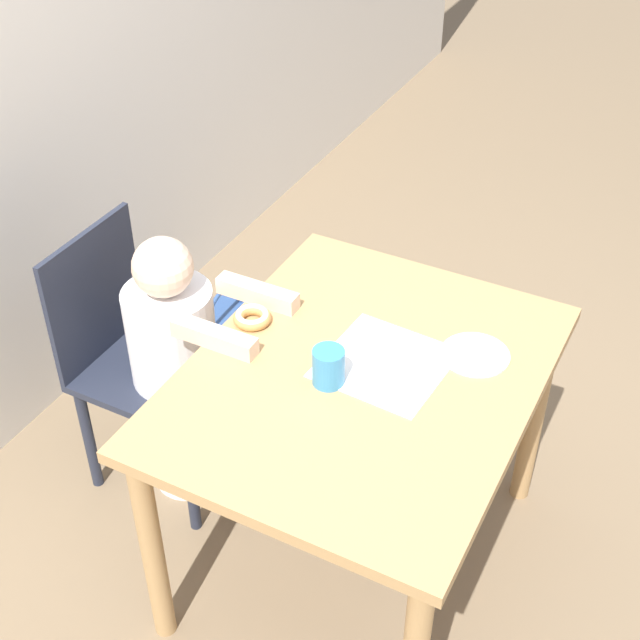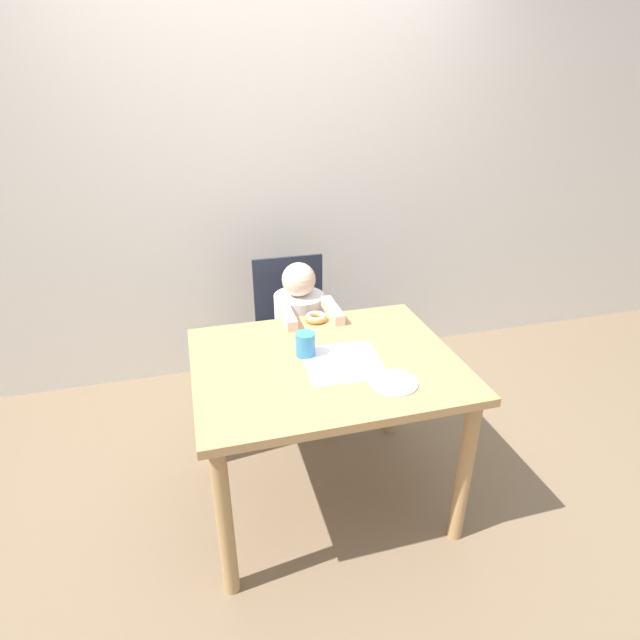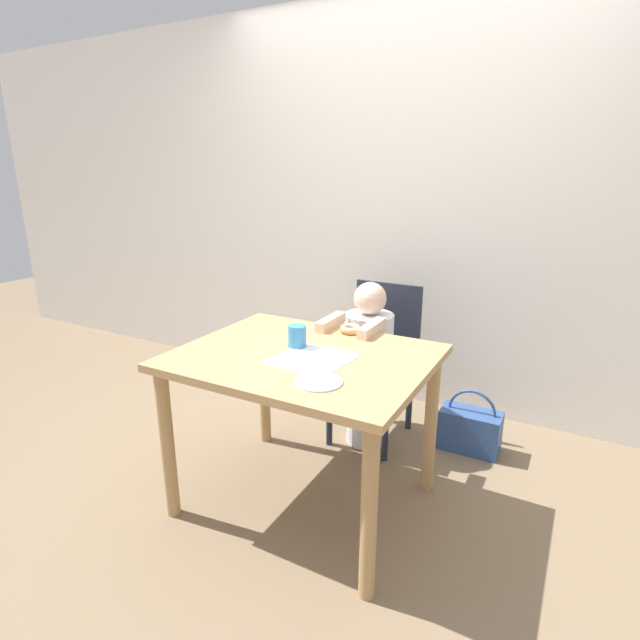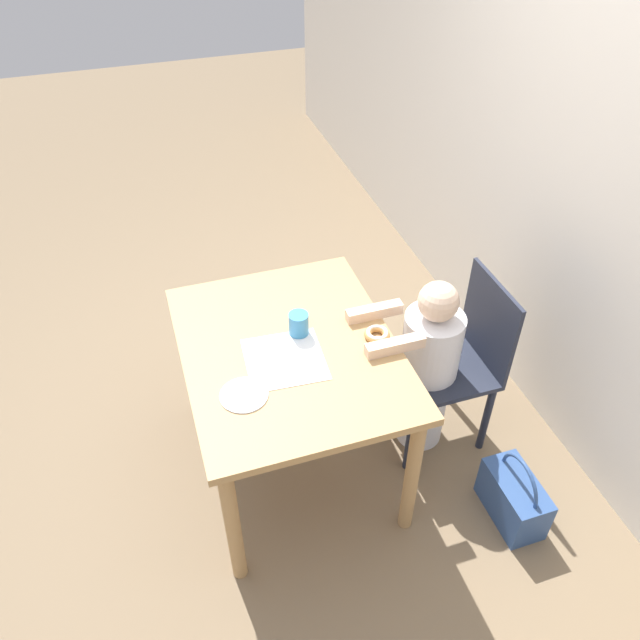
{
  "view_description": "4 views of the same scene",
  "coord_description": "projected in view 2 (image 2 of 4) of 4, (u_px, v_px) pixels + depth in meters",
  "views": [
    {
      "loc": [
        -1.58,
        -0.7,
        2.24
      ],
      "look_at": [
        0.01,
        0.13,
        0.86
      ],
      "focal_mm": 50.0,
      "sensor_mm": 36.0,
      "label": 1
    },
    {
      "loc": [
        -0.48,
        -1.69,
        1.79
      ],
      "look_at": [
        0.01,
        0.13,
        0.86
      ],
      "focal_mm": 28.0,
      "sensor_mm": 36.0,
      "label": 2
    },
    {
      "loc": [
        1.03,
        -1.73,
        1.51
      ],
      "look_at": [
        0.01,
        0.13,
        0.86
      ],
      "focal_mm": 28.0,
      "sensor_mm": 36.0,
      "label": 3
    },
    {
      "loc": [
        1.79,
        -0.45,
        2.46
      ],
      "look_at": [
        0.01,
        0.13,
        0.86
      ],
      "focal_mm": 35.0,
      "sensor_mm": 36.0,
      "label": 4
    }
  ],
  "objects": [
    {
      "name": "ground_plane",
      "position": [
        325.0,
        494.0,
        2.36
      ],
      "size": [
        12.0,
        12.0,
        0.0
      ],
      "primitive_type": "plane",
      "color": "#7A664C"
    },
    {
      "name": "plate",
      "position": [
        394.0,
        382.0,
        1.88
      ],
      "size": [
        0.18,
        0.18,
        0.01
      ],
      "color": "silver",
      "rests_on": "dining_table"
    },
    {
      "name": "chair",
      "position": [
        295.0,
        336.0,
        2.83
      ],
      "size": [
        0.4,
        0.46,
        0.88
      ],
      "color": "#232838",
      "rests_on": "ground_plane"
    },
    {
      "name": "wall_back",
      "position": [
        266.0,
        176.0,
        2.94
      ],
      "size": [
        8.0,
        0.05,
        2.5
      ],
      "color": "silver",
      "rests_on": "ground_plane"
    },
    {
      "name": "dining_table",
      "position": [
        326.0,
        382.0,
        2.08
      ],
      "size": [
        1.07,
        0.86,
        0.74
      ],
      "color": "tan",
      "rests_on": "ground_plane"
    },
    {
      "name": "child_figure",
      "position": [
        300.0,
        345.0,
        2.71
      ],
      "size": [
        0.27,
        0.49,
        0.93
      ],
      "color": "white",
      "rests_on": "ground_plane"
    },
    {
      "name": "cup",
      "position": [
        305.0,
        344.0,
        2.05
      ],
      "size": [
        0.08,
        0.08,
        0.1
      ],
      "color": "teal",
      "rests_on": "dining_table"
    },
    {
      "name": "handbag",
      "position": [
        377.0,
        367.0,
        3.16
      ],
      "size": [
        0.32,
        0.17,
        0.36
      ],
      "color": "#2D4C84",
      "rests_on": "ground_plane"
    },
    {
      "name": "donut",
      "position": [
        316.0,
        317.0,
        2.35
      ],
      "size": [
        0.1,
        0.1,
        0.03
      ],
      "color": "tan",
      "rests_on": "dining_table"
    },
    {
      "name": "napkin",
      "position": [
        343.0,
        362.0,
        2.02
      ],
      "size": [
        0.33,
        0.33,
        0.0
      ],
      "color": "white",
      "rests_on": "dining_table"
    }
  ]
}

